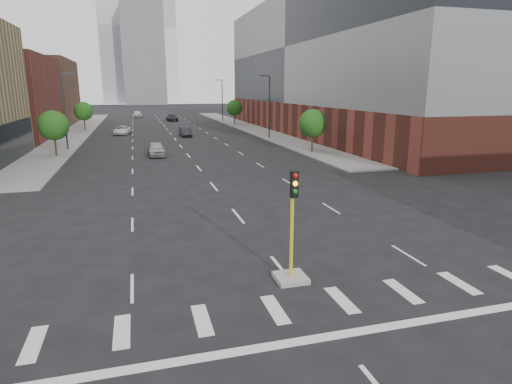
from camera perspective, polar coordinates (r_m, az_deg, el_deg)
name	(u,v)px	position (r m, az deg, el deg)	size (l,w,h in m)	color
sidewalk_left_far	(78,131)	(80.43, -22.59, 7.51)	(5.00, 92.00, 0.15)	gray
sidewalk_right_far	(247,127)	(82.45, -1.23, 8.67)	(5.00, 92.00, 0.15)	gray
building_left_far_b	(19,92)	(99.99, -29.03, 11.57)	(20.00, 24.00, 13.00)	brown
building_right_main	(354,65)	(74.38, 12.94, 16.22)	(24.00, 70.00, 22.00)	brown
tower_left	(123,28)	(227.23, -17.27, 20.15)	(22.00, 22.00, 70.00)	#B2B7BC
tower_right	(157,29)	(267.98, -13.07, 20.40)	(20.00, 20.00, 80.00)	#B2B7BC
tower_mid	(143,54)	(206.13, -14.79, 17.38)	(18.00, 18.00, 44.00)	slate
median_traffic_signal	(291,257)	(16.76, 4.74, -8.68)	(1.20, 1.20, 4.40)	#999993
streetlight_right_a	(269,104)	(63.46, 1.71, 11.62)	(1.60, 0.22, 9.07)	#2D2D30
streetlight_right_b	(222,99)	(97.41, -4.58, 12.32)	(1.60, 0.22, 9.07)	#2D2D30
streetlight_left	(65,108)	(56.14, -24.16, 10.17)	(1.60, 0.22, 9.07)	#2D2D30
tree_left_near	(53,126)	(51.40, -25.41, 8.01)	(3.20, 3.20, 4.85)	#382619
tree_left_far	(83,111)	(81.08, -22.02, 9.96)	(3.20, 3.20, 4.85)	#382619
tree_right_near	(313,123)	(49.68, 7.58, 9.05)	(3.20, 3.20, 4.85)	#382619
tree_right_far	(235,108)	(87.81, -2.88, 11.14)	(3.20, 3.20, 4.85)	#382619
car_near_left	(156,149)	(48.71, -13.15, 5.61)	(1.82, 4.53, 1.54)	#A1A0A5
car_mid_right	(185,132)	(67.83, -9.40, 7.94)	(1.52, 4.36, 1.44)	#232329
car_far_left	(122,130)	(73.01, -17.38, 7.87)	(2.23, 4.84, 1.34)	silver
car_deep_right	(172,118)	(100.22, -11.12, 9.70)	(2.04, 5.03, 1.46)	black
car_distant	(137,114)	(113.95, -15.53, 9.98)	(2.03, 5.05, 1.72)	silver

